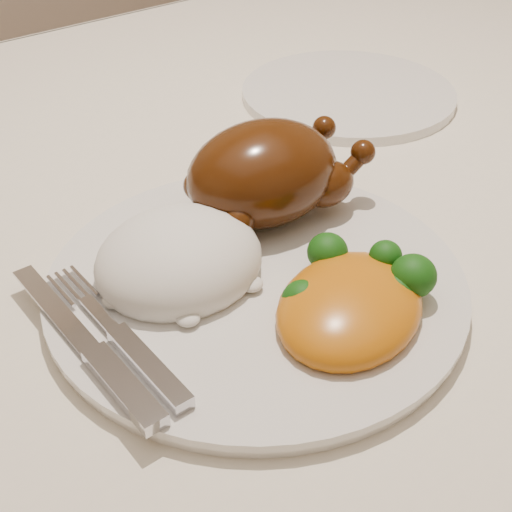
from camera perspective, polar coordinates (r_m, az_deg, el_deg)
dining_table at (r=0.71m, az=-0.56°, el=-1.75°), size 1.60×0.90×0.76m
tablecloth at (r=0.67m, az=-0.59°, el=3.16°), size 1.73×1.03×0.18m
dinner_plate at (r=0.53m, az=-0.00°, el=-2.30°), size 0.35×0.35×0.01m
side_plate at (r=0.84m, az=7.39°, el=12.77°), size 0.31×0.31×0.01m
roast_chicken at (r=0.58m, az=0.90°, el=6.72°), size 0.16×0.11×0.08m
rice_mound at (r=0.53m, az=-6.16°, el=-0.39°), size 0.13×0.12×0.07m
mac_and_cheese at (r=0.50m, az=7.91°, el=-3.48°), size 0.15×0.14×0.05m
cutlery at (r=0.47m, az=-11.32°, el=-7.64°), size 0.04×0.19×0.01m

